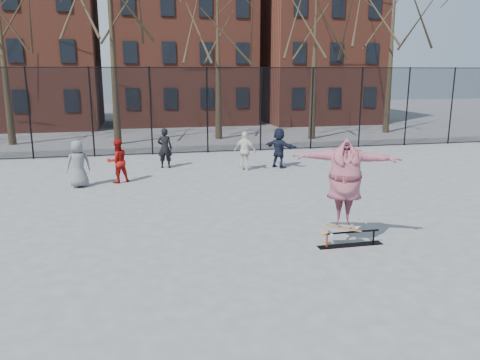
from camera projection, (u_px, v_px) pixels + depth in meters
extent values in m
plane|color=slate|center=(244.00, 258.00, 9.73)|extent=(100.00, 100.00, 0.00)
cube|color=black|center=(350.00, 245.00, 10.42)|extent=(1.51, 0.23, 0.01)
cylinder|color=#D7410C|center=(327.00, 241.00, 10.26)|extent=(0.04, 0.04, 0.31)
cylinder|color=black|center=(374.00, 237.00, 10.50)|extent=(0.04, 0.04, 0.31)
cylinder|color=black|center=(351.00, 232.00, 10.35)|extent=(1.33, 0.04, 0.04)
imported|color=#62337F|center=(345.00, 186.00, 10.06)|extent=(2.36, 1.46, 1.87)
imported|color=slate|center=(78.00, 164.00, 15.50)|extent=(0.89, 0.71, 1.59)
imported|color=black|center=(165.00, 148.00, 18.63)|extent=(0.66, 0.52, 1.60)
imported|color=#A1110E|center=(118.00, 161.00, 16.15)|extent=(0.91, 0.82, 1.52)
imported|color=white|center=(245.00, 151.00, 18.14)|extent=(0.95, 0.82, 1.53)
imported|color=#191E32|center=(279.00, 148.00, 18.68)|extent=(1.26, 1.48, 1.60)
cylinder|color=black|center=(29.00, 114.00, 20.26)|extent=(0.07, 0.07, 4.00)
cylinder|color=black|center=(92.00, 112.00, 20.80)|extent=(0.07, 0.07, 4.00)
cylinder|color=black|center=(151.00, 111.00, 21.35)|extent=(0.07, 0.07, 4.00)
cylinder|color=black|center=(207.00, 110.00, 21.89)|extent=(0.07, 0.07, 4.00)
cylinder|color=black|center=(261.00, 109.00, 22.44)|extent=(0.07, 0.07, 4.00)
cylinder|color=black|center=(312.00, 109.00, 22.98)|extent=(0.07, 0.07, 4.00)
cylinder|color=black|center=(361.00, 108.00, 23.53)|extent=(0.07, 0.07, 4.00)
cylinder|color=black|center=(407.00, 107.00, 24.07)|extent=(0.07, 0.07, 4.00)
cylinder|color=black|center=(452.00, 106.00, 24.62)|extent=(0.07, 0.07, 4.00)
cube|color=black|center=(182.00, 111.00, 21.64)|extent=(34.00, 0.01, 4.00)
cylinder|color=black|center=(180.00, 67.00, 21.20)|extent=(34.00, 0.04, 0.04)
cone|color=black|center=(9.00, 100.00, 24.36)|extent=(0.40, 0.40, 4.62)
cone|color=black|center=(117.00, 100.00, 24.27)|extent=(0.40, 0.40, 4.62)
cone|color=black|center=(217.00, 98.00, 26.66)|extent=(0.40, 0.40, 4.62)
cone|color=black|center=(316.00, 98.00, 26.58)|extent=(0.40, 0.40, 4.62)
cone|color=black|center=(392.00, 96.00, 28.97)|extent=(0.40, 0.40, 4.62)
cube|color=brown|center=(26.00, 37.00, 31.22)|extent=(9.00, 7.00, 12.00)
cube|color=brown|center=(183.00, 32.00, 33.30)|extent=(10.00, 7.00, 13.00)
cube|color=brown|center=(315.00, 48.00, 35.62)|extent=(8.00, 7.00, 11.00)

